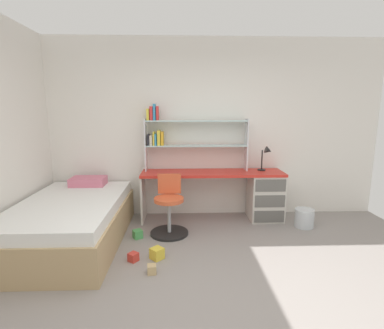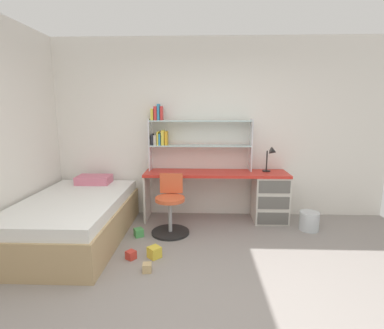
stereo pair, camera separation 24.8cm
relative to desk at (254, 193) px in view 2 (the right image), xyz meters
name	(u,v)px [view 2 (the right image)]	position (x,y,z in m)	size (l,w,h in m)	color
ground_plane	(206,307)	(-0.76, -2.04, -0.44)	(5.68, 5.63, 0.02)	gray
room_shell	(107,135)	(-1.94, -0.86, 0.95)	(5.68, 5.63, 2.76)	white
desk	(254,193)	(0.00, 0.00, 0.00)	(2.15, 0.50, 0.75)	red
bookshelf_hutch	(186,134)	(-1.04, 0.14, 0.88)	(1.56, 0.22, 1.01)	silver
desk_lamp	(272,155)	(0.24, 0.05, 0.58)	(0.20, 0.17, 0.38)	black
swivel_chair	(170,210)	(-1.23, -0.50, -0.11)	(0.52, 0.52, 0.81)	black
bed_platform	(74,219)	(-2.46, -0.75, -0.15)	(1.24, 2.04, 0.68)	tan
waste_bin	(309,221)	(0.72, -0.35, -0.30)	(0.27, 0.27, 0.26)	silver
toy_block_yellow_0	(154,252)	(-1.34, -1.21, -0.36)	(0.13, 0.13, 0.13)	gold
toy_block_natural_1	(147,268)	(-1.37, -1.51, -0.38)	(0.09, 0.09, 0.09)	tan
toy_block_green_2	(139,233)	(-1.64, -0.65, -0.37)	(0.11, 0.11, 0.11)	#479E51
toy_block_red_3	(131,255)	(-1.60, -1.25, -0.38)	(0.10, 0.10, 0.10)	red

